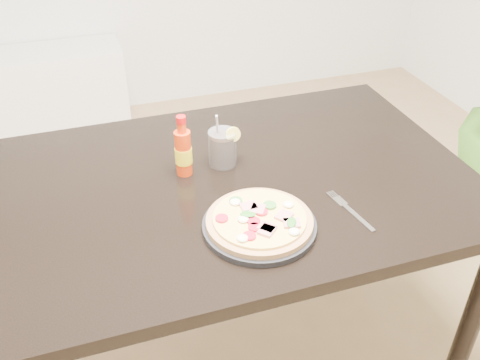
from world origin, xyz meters
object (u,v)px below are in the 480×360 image
object	(u,v)px
cola_cup	(223,149)
media_console	(2,98)
hot_sauce_bottle	(183,152)
fork	(349,210)
plate	(259,226)
pizza	(260,220)
dining_table	(227,204)

from	to	relation	value
cola_cup	media_console	world-z (taller)	cola_cup
hot_sauce_bottle	fork	xyz separation A→B (m)	(0.37, -0.31, -0.07)
plate	pizza	xyz separation A→B (m)	(-0.00, -0.00, 0.02)
dining_table	media_console	world-z (taller)	dining_table
dining_table	pizza	world-z (taller)	pizza
plate	cola_cup	size ratio (longest dim) A/B	1.65
plate	hot_sauce_bottle	xyz separation A→B (m)	(-0.12, 0.30, 0.06)
dining_table	cola_cup	bearing A→B (deg)	80.11
cola_cup	dining_table	bearing A→B (deg)	-99.89
cola_cup	fork	bearing A→B (deg)	-52.35
dining_table	pizza	xyz separation A→B (m)	(0.02, -0.23, 0.11)
pizza	cola_cup	world-z (taller)	cola_cup
plate	pizza	distance (m)	0.02
dining_table	plate	world-z (taller)	plate
hot_sauce_bottle	plate	bearing A→B (deg)	-68.45
hot_sauce_bottle	media_console	world-z (taller)	hot_sauce_bottle
plate	fork	size ratio (longest dim) A/B	1.52
media_console	fork	bearing A→B (deg)	-63.86
fork	cola_cup	bearing A→B (deg)	118.28
plate	media_console	xyz separation A→B (m)	(-0.79, 2.12, -0.51)
plate	media_console	world-z (taller)	plate
cola_cup	plate	bearing A→B (deg)	-90.03
pizza	hot_sauce_bottle	xyz separation A→B (m)	(-0.12, 0.30, 0.05)
pizza	media_console	size ratio (longest dim) A/B	0.19
fork	pizza	bearing A→B (deg)	169.59
fork	media_console	bearing A→B (deg)	106.77
dining_table	cola_cup	world-z (taller)	cola_cup
dining_table	cola_cup	xyz separation A→B (m)	(0.02, 0.09, 0.13)
hot_sauce_bottle	fork	world-z (taller)	hot_sauce_bottle
cola_cup	media_console	xyz separation A→B (m)	(-0.79, 1.80, -0.55)
cola_cup	media_console	size ratio (longest dim) A/B	0.12
media_console	cola_cup	bearing A→B (deg)	-66.22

